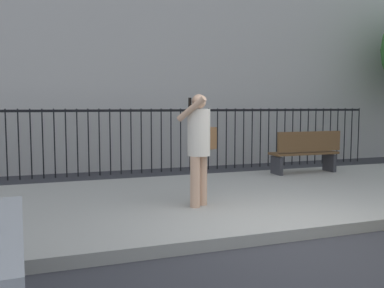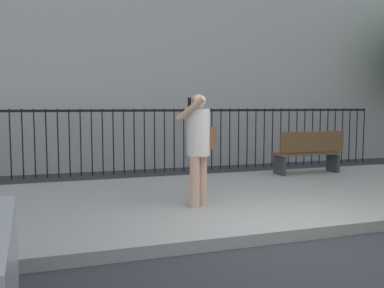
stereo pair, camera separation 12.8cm
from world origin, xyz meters
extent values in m
plane|color=#333338|center=(0.00, 0.00, 0.00)|extent=(60.00, 60.00, 0.00)
cube|color=#9E9B93|center=(0.00, 2.20, 0.07)|extent=(28.00, 4.40, 0.15)
cube|color=black|center=(0.00, 5.90, 1.55)|extent=(12.00, 0.04, 0.06)
cylinder|color=black|center=(-3.70, 5.90, 0.80)|extent=(0.03, 0.03, 1.60)
cylinder|color=black|center=(-3.45, 5.90, 0.80)|extent=(0.03, 0.03, 1.60)
cylinder|color=black|center=(-3.19, 5.90, 0.80)|extent=(0.03, 0.03, 1.60)
cylinder|color=black|center=(-2.94, 5.90, 0.80)|extent=(0.03, 0.03, 1.60)
cylinder|color=black|center=(-2.68, 5.90, 0.80)|extent=(0.03, 0.03, 1.60)
cylinder|color=black|center=(-2.43, 5.90, 0.80)|extent=(0.03, 0.03, 1.60)
cylinder|color=black|center=(-2.17, 5.90, 0.80)|extent=(0.03, 0.03, 1.60)
cylinder|color=black|center=(-1.91, 5.90, 0.80)|extent=(0.03, 0.03, 1.60)
cylinder|color=black|center=(-1.66, 5.90, 0.80)|extent=(0.03, 0.03, 1.60)
cylinder|color=black|center=(-1.40, 5.90, 0.80)|extent=(0.03, 0.03, 1.60)
cylinder|color=black|center=(-1.15, 5.90, 0.80)|extent=(0.03, 0.03, 1.60)
cylinder|color=black|center=(-0.89, 5.90, 0.80)|extent=(0.03, 0.03, 1.60)
cylinder|color=black|center=(-0.64, 5.90, 0.80)|extent=(0.03, 0.03, 1.60)
cylinder|color=black|center=(-0.38, 5.90, 0.80)|extent=(0.03, 0.03, 1.60)
cylinder|color=black|center=(-0.13, 5.90, 0.80)|extent=(0.03, 0.03, 1.60)
cylinder|color=black|center=(0.13, 5.90, 0.80)|extent=(0.03, 0.03, 1.60)
cylinder|color=black|center=(0.38, 5.90, 0.80)|extent=(0.03, 0.03, 1.60)
cylinder|color=black|center=(0.64, 5.90, 0.80)|extent=(0.03, 0.03, 1.60)
cylinder|color=black|center=(0.89, 5.90, 0.80)|extent=(0.03, 0.03, 1.60)
cylinder|color=black|center=(1.15, 5.90, 0.80)|extent=(0.03, 0.03, 1.60)
cylinder|color=black|center=(1.40, 5.90, 0.80)|extent=(0.03, 0.03, 1.60)
cylinder|color=black|center=(1.66, 5.90, 0.80)|extent=(0.03, 0.03, 1.60)
cylinder|color=black|center=(1.91, 5.90, 0.80)|extent=(0.03, 0.03, 1.60)
cylinder|color=black|center=(2.17, 5.90, 0.80)|extent=(0.03, 0.03, 1.60)
cylinder|color=black|center=(2.43, 5.90, 0.80)|extent=(0.03, 0.03, 1.60)
cylinder|color=black|center=(2.68, 5.90, 0.80)|extent=(0.03, 0.03, 1.60)
cylinder|color=black|center=(2.94, 5.90, 0.80)|extent=(0.03, 0.03, 1.60)
cylinder|color=black|center=(3.19, 5.90, 0.80)|extent=(0.03, 0.03, 1.60)
cylinder|color=black|center=(3.45, 5.90, 0.80)|extent=(0.03, 0.03, 1.60)
cylinder|color=black|center=(3.70, 5.90, 0.80)|extent=(0.03, 0.03, 1.60)
cylinder|color=black|center=(3.96, 5.90, 0.80)|extent=(0.03, 0.03, 1.60)
cylinder|color=black|center=(4.21, 5.90, 0.80)|extent=(0.03, 0.03, 1.60)
cylinder|color=black|center=(4.47, 5.90, 0.80)|extent=(0.03, 0.03, 1.60)
cylinder|color=black|center=(4.72, 5.90, 0.80)|extent=(0.03, 0.03, 1.60)
cylinder|color=black|center=(4.98, 5.90, 0.80)|extent=(0.03, 0.03, 1.60)
cylinder|color=black|center=(5.23, 5.90, 0.80)|extent=(0.03, 0.03, 1.60)
cylinder|color=black|center=(5.49, 5.90, 0.80)|extent=(0.03, 0.03, 1.60)
cylinder|color=black|center=(5.74, 5.90, 0.80)|extent=(0.03, 0.03, 1.60)
cylinder|color=black|center=(6.00, 5.90, 0.80)|extent=(0.03, 0.03, 1.60)
cylinder|color=tan|center=(-0.85, 1.51, 0.53)|extent=(0.15, 0.15, 0.77)
cylinder|color=tan|center=(-0.69, 1.62, 0.53)|extent=(0.15, 0.15, 0.77)
cylinder|color=silver|center=(-0.77, 1.56, 1.27)|extent=(0.48, 0.48, 0.70)
sphere|color=tan|center=(-0.77, 1.56, 1.73)|extent=(0.22, 0.22, 0.22)
cylinder|color=tan|center=(-0.93, 1.45, 1.62)|extent=(0.36, 0.45, 0.38)
cylinder|color=tan|center=(-0.61, 1.68, 1.25)|extent=(0.09, 0.09, 0.53)
cube|color=black|center=(-0.92, 1.52, 1.71)|extent=(0.06, 0.05, 0.15)
cube|color=brown|center=(-0.56, 1.72, 1.16)|extent=(0.32, 0.30, 0.34)
cube|color=brown|center=(2.62, 3.77, 0.60)|extent=(1.60, 0.45, 0.05)
cube|color=brown|center=(2.62, 3.57, 0.88)|extent=(1.60, 0.06, 0.44)
cube|color=#333338|center=(1.92, 3.77, 0.35)|extent=(0.08, 0.41, 0.40)
cube|color=#333338|center=(3.32, 3.77, 0.35)|extent=(0.08, 0.41, 0.40)
camera|label=1|loc=(-3.01, -4.35, 1.66)|focal=39.78mm
camera|label=2|loc=(-2.89, -4.39, 1.66)|focal=39.78mm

